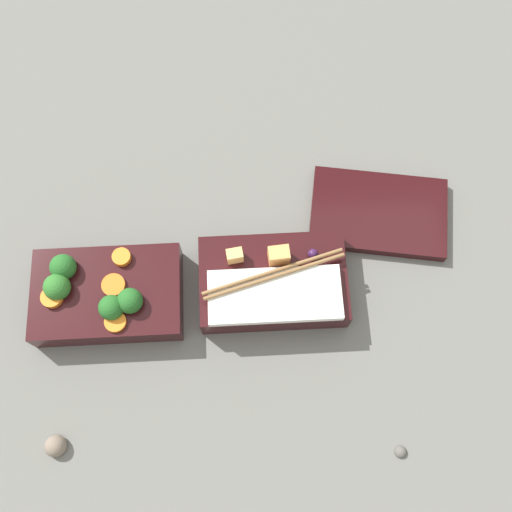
% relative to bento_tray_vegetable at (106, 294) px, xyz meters
% --- Properties ---
extents(ground_plane, '(3.00, 3.00, 0.00)m').
position_rel_bento_tray_vegetable_xyz_m(ground_plane, '(0.11, -0.01, -0.03)').
color(ground_plane, slate).
extents(bento_tray_vegetable, '(0.20, 0.12, 0.07)m').
position_rel_bento_tray_vegetable_xyz_m(bento_tray_vegetable, '(0.00, 0.00, 0.00)').
color(bento_tray_vegetable, black).
rests_on(bento_tray_vegetable, ground_plane).
extents(bento_tray_rice, '(0.20, 0.12, 0.07)m').
position_rel_bento_tray_vegetable_xyz_m(bento_tray_rice, '(0.22, 0.00, -0.00)').
color(bento_tray_rice, black).
rests_on(bento_tray_rice, ground_plane).
extents(bento_lid, '(0.21, 0.15, 0.02)m').
position_rel_bento_tray_vegetable_xyz_m(bento_lid, '(0.38, 0.11, -0.02)').
color(bento_lid, black).
rests_on(bento_lid, ground_plane).
extents(pebble_0, '(0.02, 0.02, 0.02)m').
position_rel_bento_tray_vegetable_xyz_m(pebble_0, '(0.37, -0.22, -0.02)').
color(pebble_0, '#595651').
rests_on(pebble_0, ground_plane).
extents(pebble_1, '(0.03, 0.03, 0.03)m').
position_rel_bento_tray_vegetable_xyz_m(pebble_1, '(-0.06, -0.19, -0.02)').
color(pebble_1, '#7A6B5B').
rests_on(pebble_1, ground_plane).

